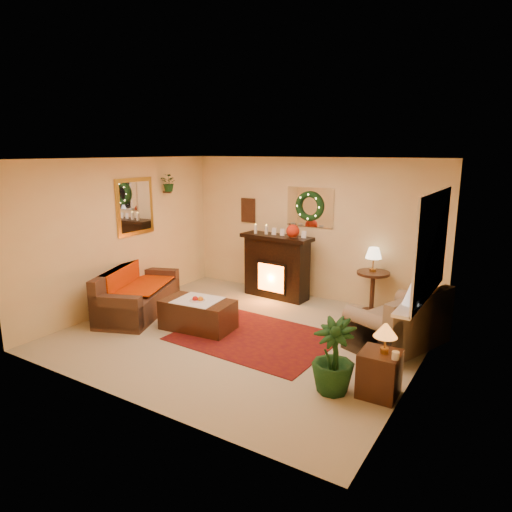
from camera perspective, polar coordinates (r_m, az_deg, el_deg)
The scene contains 31 objects.
floor at distance 7.00m, azimuth -1.53°, elevation -9.77°, with size 5.00×5.00×0.00m, color beige.
ceiling at distance 6.45m, azimuth -1.68°, elevation 12.04°, with size 5.00×5.00×0.00m, color white.
wall_back at distance 8.54m, azimuth 6.76°, elevation 3.43°, with size 5.00×5.00×0.00m, color #EFD88C.
wall_front at distance 4.94m, azimuth -16.15°, elevation -4.09°, with size 5.00×5.00×0.00m, color #EFD88C.
wall_left at distance 8.22m, azimuth -16.32°, elevation 2.63°, with size 4.50×4.50×0.00m, color #EFD88C.
wall_right at distance 5.66m, azimuth 20.04°, elevation -2.22°, with size 4.50×4.50×0.00m, color #EFD88C.
area_rug at distance 6.89m, azimuth -0.18°, elevation -10.10°, with size 2.24×1.68×0.01m, color #47140C.
sofa at distance 7.99m, azimuth -14.50°, elevation -3.97°, with size 0.81×1.83×0.79m, color brown.
red_throw at distance 8.11m, azimuth -14.01°, elevation -3.53°, with size 0.73×1.19×0.02m, color #C43E2A.
fireplace at distance 8.57m, azimuth 2.60°, elevation -1.59°, with size 1.22×0.39×1.12m, color black.
poinsettia at distance 8.23m, azimuth 4.63°, elevation 3.12°, with size 0.24×0.24×0.24m, color red.
mantel_candle_a at distance 8.59m, azimuth -0.05°, elevation 3.31°, with size 0.06×0.06×0.19m, color white.
mantel_candle_b at distance 8.51m, azimuth 1.30°, elevation 3.21°, with size 0.06×0.06×0.19m, color silver.
mantel_mirror at distance 8.46m, azimuth 6.77°, elevation 6.08°, with size 0.92×0.02×0.72m, color white.
wreath at distance 8.42m, azimuth 6.66°, elevation 6.19°, with size 0.55×0.55×0.11m, color #194719.
wall_art at distance 9.13m, azimuth -0.98°, elevation 5.73°, with size 0.32×0.03×0.48m, color #381E11.
gold_mirror at distance 8.35m, azimuth -14.89°, elevation 5.99°, with size 0.03×0.84×1.00m, color gold.
hanging_plant at distance 8.76m, azimuth -10.76°, elevation 7.96°, with size 0.33×0.28×0.36m, color #194719.
loveseat at distance 6.81m, azimuth 17.36°, elevation -7.26°, with size 0.83×1.43×0.83m, color #A18164.
window_frame at distance 6.14m, azimuth 21.18°, elevation 1.23°, with size 0.03×1.86×1.36m, color white.
window_glass at distance 6.14m, azimuth 21.04°, elevation 1.25°, with size 0.02×1.70×1.22m, color black.
window_sill at distance 6.32m, azimuth 19.74°, elevation -4.70°, with size 0.22×1.86×0.04m, color white.
mini_tree at distance 5.83m, azimuth 18.85°, elevation -4.36°, with size 0.20×0.20×0.31m, color white.
sill_plant at distance 6.93m, azimuth 20.86°, elevation -1.42°, with size 0.26×0.21×0.47m, color #1F3E1A.
side_table_round at distance 8.05m, azimuth 14.31°, elevation -4.62°, with size 0.55×0.55×0.72m, color black.
lamp_cream at distance 7.93m, azimuth 14.43°, elevation -0.74°, with size 0.27×0.27×0.42m, color #FFE9BC.
end_table_square at distance 5.48m, azimuth 15.16°, elevation -13.94°, with size 0.43×0.43×0.52m, color #341E14.
lamp_tiffany at distance 5.28m, azimuth 15.87°, elevation -9.38°, with size 0.26×0.26×0.39m, color #E65810.
coffee_table at distance 7.19m, azimuth -7.25°, elevation -7.44°, with size 1.10×0.61×0.46m, color black.
fruit_bowl at distance 7.08m, azimuth -7.34°, elevation -5.72°, with size 0.24×0.24×0.06m, color white.
floor_palm at distance 5.36m, azimuth 9.66°, elevation -12.13°, with size 1.47×1.47×2.63m, color black.
Camera 1 is at (3.56, -5.38, 2.71)m, focal length 32.00 mm.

